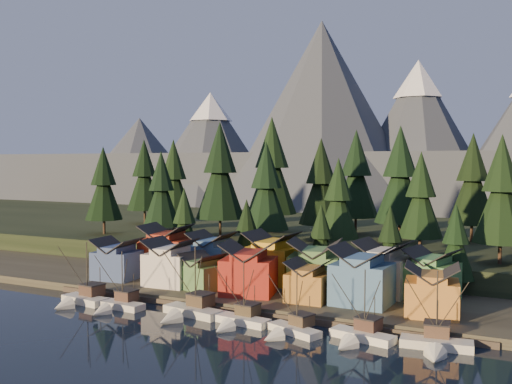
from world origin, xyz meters
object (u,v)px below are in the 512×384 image
at_px(house_front_1, 170,261).
at_px(house_back_1, 212,254).
at_px(boat_6, 436,334).
at_px(house_front_0, 117,258).
at_px(boat_0, 80,291).
at_px(boat_4, 290,322).
at_px(boat_1, 116,297).
at_px(boat_5, 359,327).
at_px(boat_2, 188,302).
at_px(boat_3, 238,312).
at_px(house_back_0, 167,248).

relative_size(house_front_1, house_back_1, 0.97).
xyz_separation_m(boat_6, house_front_0, (-65.97, 12.92, 3.61)).
relative_size(boat_0, house_front_0, 1.37).
height_order(boat_0, house_front_0, boat_0).
bearing_deg(house_front_0, boat_4, -23.93).
height_order(boat_1, boat_5, boat_5).
relative_size(boat_0, boat_2, 0.96).
bearing_deg(boat_3, boat_2, -176.38).
bearing_deg(boat_5, boat_3, -165.81).
relative_size(boat_3, house_back_1, 1.18).
height_order(boat_0, boat_5, boat_0).
height_order(boat_6, house_back_0, house_back_0).
xyz_separation_m(boat_5, house_front_1, (-42.00, 13.74, 4.11)).
bearing_deg(boat_6, boat_3, 175.96).
bearing_deg(boat_0, boat_6, 9.64).
bearing_deg(house_front_0, boat_3, -26.88).
relative_size(boat_3, house_front_0, 1.24).
bearing_deg(boat_4, house_back_1, 159.51).
relative_size(house_back_0, house_back_1, 1.16).
height_order(boat_4, house_front_1, house_front_1).
distance_m(boat_2, boat_4, 19.17).
relative_size(boat_3, house_back_0, 1.02).
xyz_separation_m(house_front_1, house_back_0, (-7.68, 9.63, 0.78)).
height_order(boat_4, boat_5, boat_5).
bearing_deg(boat_1, boat_2, 10.13).
bearing_deg(boat_1, boat_4, 3.30).
bearing_deg(boat_3, boat_0, -170.74).
bearing_deg(boat_2, boat_4, 4.81).
distance_m(boat_3, house_back_1, 31.13).
relative_size(boat_4, house_front_0, 1.16).
bearing_deg(house_front_0, boat_5, -19.27).
relative_size(boat_5, house_front_0, 1.25).
bearing_deg(boat_4, house_back_0, 169.18).
xyz_separation_m(boat_6, house_back_0, (-60.23, 22.48, 4.77)).
xyz_separation_m(house_front_0, house_back_1, (16.98, 10.03, 0.60)).
height_order(house_front_0, house_front_1, house_front_1).
bearing_deg(boat_5, boat_1, -165.30).
distance_m(boat_1, boat_5, 43.05).
bearing_deg(house_front_0, house_front_1, -5.57).
relative_size(boat_1, house_front_1, 1.21).
distance_m(boat_1, house_front_1, 15.68).
distance_m(boat_2, boat_5, 29.23).
xyz_separation_m(boat_0, boat_3, (31.79, 0.91, -0.38)).
bearing_deg(house_front_1, house_back_0, 125.39).
relative_size(boat_0, house_back_0, 1.12).
xyz_separation_m(boat_0, boat_5, (51.24, 1.34, -0.34)).
relative_size(boat_5, boat_6, 0.95).
distance_m(boat_1, house_back_1, 25.97).
relative_size(boat_5, house_front_1, 1.23).
height_order(house_front_0, house_back_1, house_back_1).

